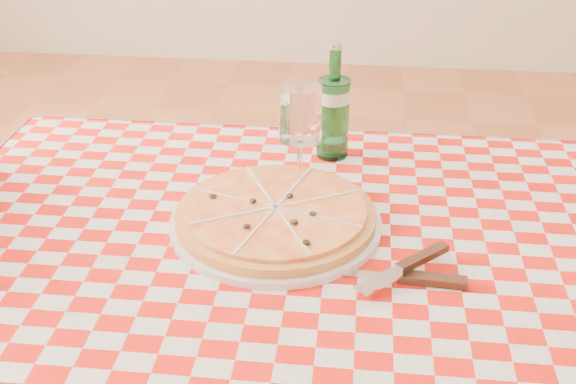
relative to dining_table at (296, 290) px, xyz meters
name	(u,v)px	position (x,y,z in m)	size (l,w,h in m)	color
dining_table	(296,290)	(0.00, 0.00, 0.00)	(1.20, 0.80, 0.75)	brown
tablecloth	(296,244)	(0.00, 0.00, 0.09)	(1.30, 0.90, 0.01)	#B1120A
pizza_plate	(276,214)	(-0.04, 0.05, 0.12)	(0.36, 0.36, 0.05)	#C78A42
water_bottle	(334,101)	(0.04, 0.33, 0.22)	(0.07, 0.07, 0.24)	#19662C
wine_glass	(300,137)	(-0.01, 0.20, 0.20)	(0.08, 0.08, 0.20)	white
cutlery	(398,272)	(0.17, -0.09, 0.11)	(0.26, 0.22, 0.03)	silver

